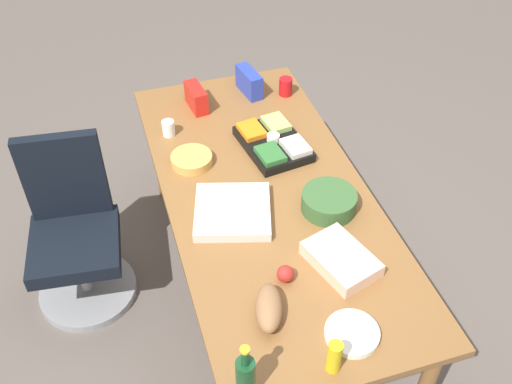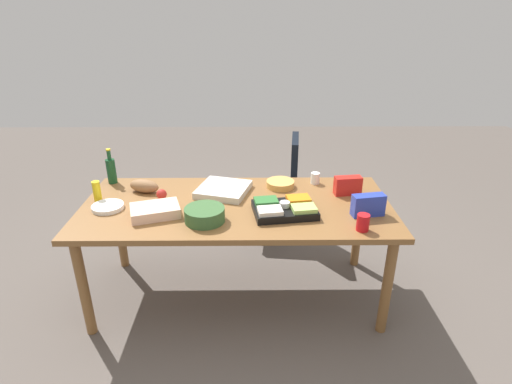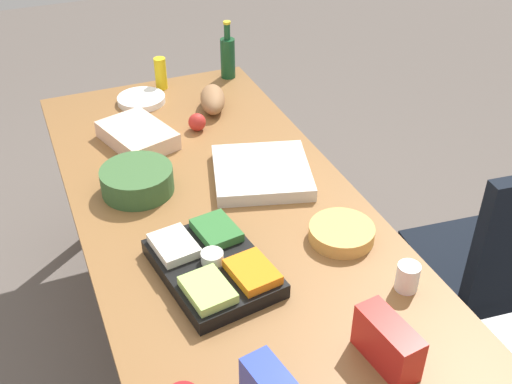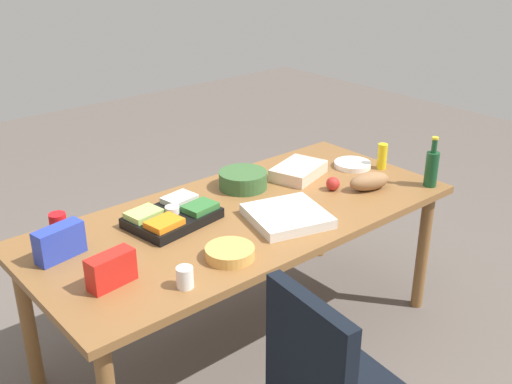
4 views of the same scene
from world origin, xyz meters
name	(u,v)px [view 4 (image 4 of 4)]	position (x,y,z in m)	size (l,w,h in m)	color
ground_plane	(245,341)	(0.00, 0.00, 0.00)	(10.00, 10.00, 0.00)	#5E554E
conference_table	(244,226)	(0.00, 0.00, 0.72)	(2.22, 1.00, 0.80)	brown
veggie_tray	(172,216)	(-0.33, 0.14, 0.83)	(0.46, 0.36, 0.09)	black
sheet_cake	(298,171)	(0.55, 0.17, 0.83)	(0.32, 0.22, 0.07)	beige
chip_bag_red	(111,270)	(-0.83, -0.17, 0.87)	(0.20, 0.08, 0.14)	red
mustard_bottle	(382,156)	(1.01, -0.06, 0.87)	(0.06, 0.06, 0.15)	yellow
apple_red	(333,184)	(0.55, -0.09, 0.83)	(0.08, 0.08, 0.08)	#B22822
chip_bowl	(230,253)	(-0.33, -0.31, 0.82)	(0.22, 0.22, 0.05)	#DDA34E
pizza_box	(287,216)	(0.11, -0.21, 0.82)	(0.36, 0.36, 0.05)	silver
salad_bowl	(243,180)	(0.20, 0.25, 0.84)	(0.27, 0.27, 0.09)	#385F31
wine_bottle	(432,167)	(1.01, -0.41, 0.91)	(0.09, 0.09, 0.29)	#164724
chip_bag_blue	(59,242)	(-0.90, 0.18, 0.87)	(0.22, 0.08, 0.15)	#283EB4
paper_plate_stack	(353,164)	(0.90, 0.07, 0.81)	(0.22, 0.22, 0.03)	white
bread_loaf	(369,181)	(0.71, -0.22, 0.85)	(0.24, 0.11, 0.10)	#926742
red_solo_cup	(58,224)	(-0.81, 0.38, 0.85)	(0.08, 0.08, 0.11)	red
paper_cup	(185,277)	(-0.62, -0.38, 0.84)	(0.07, 0.07, 0.09)	white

